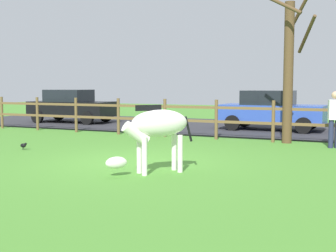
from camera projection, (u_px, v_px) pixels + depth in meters
The scene contains 9 objects.
ground_plane at pixel (135, 162), 10.56m from camera, with size 60.00×60.00×0.00m, color #47842D.
parking_asphalt at pixel (239, 127), 19.00m from camera, with size 28.00×7.40×0.05m, color #2D2D33.
paddock_fence at pixel (190, 116), 15.27m from camera, with size 20.95×0.11×1.34m.
bare_tree at pixel (289, 68), 13.79m from camera, with size 1.52×1.54×4.55m.
zebra at pixel (156, 128), 9.11m from camera, with size 1.41×1.58×1.41m.
crow_on_grass at pixel (23, 145), 12.51m from camera, with size 0.21×0.10×0.20m.
parked_car_blue at pixel (271, 110), 17.55m from camera, with size 4.05×1.98×1.56m.
parked_car_black at pixel (71, 106), 21.19m from camera, with size 4.09×2.06×1.56m.
visitor_near_fence at pixel (335, 117), 12.79m from camera, with size 0.41×0.31×1.64m.
Camera 1 is at (5.00, -9.20, 1.80)m, focal length 47.59 mm.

